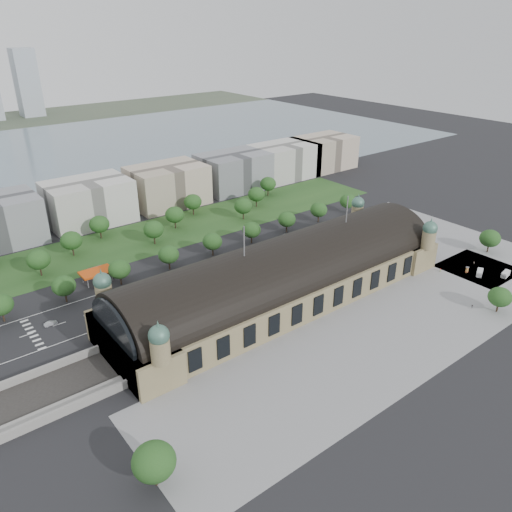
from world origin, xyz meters
TOP-DOWN VIEW (x-y plane):
  - ground at (0.00, 0.00)m, footprint 900.00×900.00m
  - station at (0.00, 0.00)m, footprint 150.00×48.40m
  - track_cutting at (-110.00, -2.21)m, footprint 70.00×24.00m
  - plaza_south at (10.00, -44.00)m, footprint 190.00×48.00m
  - plaza_east at (103.00, 0.00)m, footprint 56.00×100.00m
  - road_slab at (-20.00, 38.00)m, footprint 260.00×26.00m
  - grass_belt at (-15.00, 93.00)m, footprint 300.00×45.00m
  - petrol_station at (-53.91, 65.28)m, footprint 14.00×13.00m
  - lake at (0.00, 298.00)m, footprint 700.00×320.00m
  - far_tower_right at (45.00, 508.00)m, footprint 24.00×24.00m
  - office_3 at (-30.00, 133.00)m, footprint 45.00×32.00m
  - office_4 at (20.00, 133.00)m, footprint 45.00×32.00m
  - office_5 at (70.00, 133.00)m, footprint 45.00×32.00m
  - office_6 at (115.00, 133.00)m, footprint 45.00×32.00m
  - office_7 at (155.00, 133.00)m, footprint 45.00×32.00m
  - tree_row_1 at (-96.00, 53.00)m, footprint 9.60×9.60m
  - tree_row_2 at (-72.00, 53.00)m, footprint 9.60×9.60m
  - tree_row_3 at (-48.00, 53.00)m, footprint 9.60×9.60m
  - tree_row_4 at (-24.00, 53.00)m, footprint 9.60×9.60m
  - tree_row_5 at (0.00, 53.00)m, footprint 9.60×9.60m
  - tree_row_6 at (24.00, 53.00)m, footprint 9.60×9.60m
  - tree_row_7 at (48.00, 53.00)m, footprint 9.60×9.60m
  - tree_row_8 at (72.00, 53.00)m, footprint 9.60×9.60m
  - tree_row_9 at (96.00, 53.00)m, footprint 9.60×9.60m
  - tree_belt_3 at (-73.00, 83.00)m, footprint 10.40×10.40m
  - tree_belt_4 at (-54.00, 95.00)m, footprint 10.40×10.40m
  - tree_belt_5 at (-35.00, 107.00)m, footprint 10.40×10.40m
  - tree_belt_6 at (-16.00, 83.00)m, footprint 10.40×10.40m
  - tree_belt_7 at (3.00, 95.00)m, footprint 10.40×10.40m
  - tree_belt_8 at (22.00, 107.00)m, footprint 10.40×10.40m
  - tree_belt_9 at (41.00, 83.00)m, footprint 10.40×10.40m
  - tree_belt_10 at (60.00, 95.00)m, footprint 10.40×10.40m
  - tree_belt_11 at (79.00, 107.00)m, footprint 10.40×10.40m
  - tree_plaza_ne at (110.00, -28.00)m, footprint 10.00×10.00m
  - tree_plaza_sw at (-85.00, -50.00)m, footprint 11.00×11.00m
  - tree_plaza_s at (60.00, -60.00)m, footprint 9.00×9.00m
  - traffic_car_1 at (-82.74, 39.32)m, footprint 4.87×1.73m
  - traffic_car_2 at (-54.22, 38.09)m, footprint 5.29×2.91m
  - traffic_car_3 at (-44.29, 38.13)m, footprint 5.76×2.89m
  - traffic_car_4 at (14.05, 33.67)m, footprint 4.51×2.08m
  - traffic_car_5 at (43.52, 48.39)m, footprint 4.55×1.62m
  - traffic_car_6 at (79.28, 33.88)m, footprint 5.94×2.92m
  - parked_car_0 at (-57.20, 21.00)m, footprint 4.45×3.40m
  - parked_car_1 at (-70.14, 21.91)m, footprint 6.36×5.70m
  - parked_car_2 at (-64.60, 21.00)m, footprint 6.10×4.47m
  - parked_car_3 at (-37.89, 21.00)m, footprint 4.77×3.51m
  - parked_car_4 at (-59.03, 25.00)m, footprint 4.59×2.93m
  - parked_car_5 at (-45.72, 25.00)m, footprint 5.17×4.53m
  - parked_car_6 at (-45.47, 24.10)m, footprint 4.95×3.64m
  - bus_west at (2.12, 30.87)m, footprint 13.30×3.18m
  - bus_mid at (-0.62, 28.18)m, footprint 11.91×3.27m
  - bus_east at (15.40, 28.59)m, footprint 11.34×3.55m
  - van_east at (83.39, -39.11)m, footprint 6.37×4.61m
  - van_south at (91.43, -46.92)m, footprint 6.03×3.22m
  - advertising_column at (81.50, -34.02)m, footprint 1.50×1.50m
  - pedestrian_0 at (72.83, -26.04)m, footprint 0.86×0.54m
  - pedestrian_2 at (91.88, -31.43)m, footprint 0.72×1.00m
  - pedestrian_4 at (54.60, -52.52)m, footprint 1.09×0.96m

SIDE VIEW (x-z plane):
  - ground at x=0.00m, z-range 0.00..0.00m
  - plaza_south at x=10.00m, z-range -0.06..0.06m
  - plaza_east at x=103.00m, z-range -0.06..0.06m
  - road_slab at x=-20.00m, z-range -0.05..0.05m
  - grass_belt at x=-15.00m, z-range -0.05..0.05m
  - lake at x=0.00m, z-range -0.04..0.04m
  - parked_car_5 at x=-45.72m, z-range 0.00..1.33m
  - parked_car_6 at x=-45.47m, z-range 0.00..1.33m
  - traffic_car_2 at x=-54.22m, z-range 0.00..1.40m
  - track_cutting at x=-110.00m, z-range -0.85..2.25m
  - parked_car_0 at x=-57.20m, z-range 0.00..1.41m
  - parked_car_4 at x=-59.03m, z-range 0.00..1.43m
  - traffic_car_5 at x=43.52m, z-range 0.00..1.49m
  - traffic_car_4 at x=14.05m, z-range 0.00..1.50m
  - parked_car_3 at x=-37.89m, z-range 0.00..1.51m
  - pedestrian_4 at x=54.60m, z-range 0.00..1.59m
  - traffic_car_1 at x=-82.74m, z-range 0.00..1.60m
  - traffic_car_3 at x=-44.29m, z-range 0.00..1.61m
  - traffic_car_6 at x=79.28m, z-range 0.00..1.62m
  - parked_car_1 at x=-70.14m, z-range 0.00..1.64m
  - parked_car_2 at x=-64.60m, z-range 0.00..1.64m
  - pedestrian_0 at x=72.83m, z-range 0.00..1.69m
  - pedestrian_2 at x=91.88m, z-range 0.00..1.85m
  - van_south at x=91.43m, z-range -0.06..2.43m
  - van_east at x=83.39m, z-range -0.06..2.51m
  - advertising_column at x=81.50m, z-range 0.06..2.90m
  - bus_east at x=15.40m, z-range 0.00..3.11m
  - bus_mid at x=-0.62m, z-range 0.00..3.29m
  - bus_west at x=2.12m, z-range 0.00..3.70m
  - petrol_station at x=-53.91m, z-range 0.42..5.47m
  - tree_plaza_s at x=60.00m, z-range 1.48..12.13m
  - tree_row_1 at x=-96.00m, z-range 1.67..13.19m
  - tree_row_2 at x=-72.00m, z-range 1.67..13.19m
  - tree_row_3 at x=-48.00m, z-range 1.67..13.19m
  - tree_row_4 at x=-24.00m, z-range 1.67..13.19m
  - tree_row_5 at x=0.00m, z-range 1.67..13.19m
  - tree_row_6 at x=24.00m, z-range 1.67..13.19m
  - tree_row_7 at x=48.00m, z-range 1.67..13.19m
  - tree_row_8 at x=72.00m, z-range 1.67..13.19m
  - tree_row_9 at x=96.00m, z-range 1.67..13.19m
  - tree_plaza_ne at x=110.00m, z-range 1.58..13.27m
  - tree_belt_3 at x=-73.00m, z-range 1.81..14.29m
  - tree_belt_4 at x=-54.00m, z-range 1.81..14.29m
  - tree_belt_5 at x=-35.00m, z-range 1.81..14.29m
  - tree_belt_6 at x=-16.00m, z-range 1.81..14.29m
  - tree_belt_7 at x=3.00m, z-range 1.81..14.29m
  - tree_belt_8 at x=22.00m, z-range 1.81..14.29m
  - tree_belt_9 at x=41.00m, z-range 1.81..14.29m
  - tree_belt_10 at x=60.00m, z-range 1.81..14.29m
  - tree_belt_11 at x=79.00m, z-range 1.81..14.29m
  - tree_plaza_sw at x=-85.00m, z-range 1.68..14.42m
  - station at x=0.00m, z-range -11.87..32.43m
  - office_3 at x=-30.00m, z-range 0.00..24.00m
  - office_4 at x=20.00m, z-range 0.00..24.00m
  - office_5 at x=70.00m, z-range 0.00..24.00m
  - office_6 at x=115.00m, z-range 0.00..24.00m
  - office_7 at x=155.00m, z-range 0.00..24.00m
  - far_tower_right at x=45.00m, z-range 0.00..75.00m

